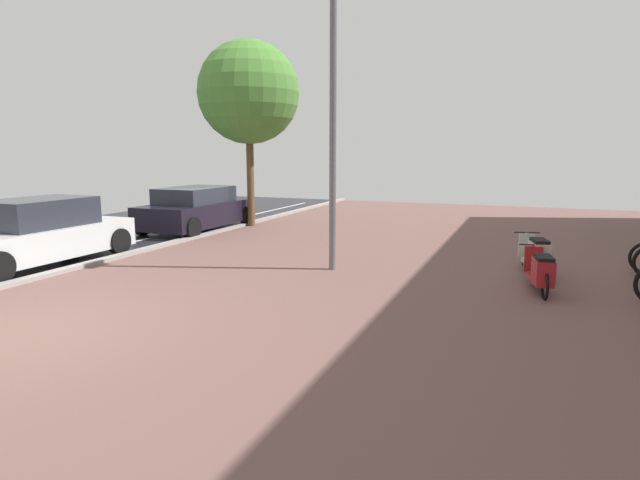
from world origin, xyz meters
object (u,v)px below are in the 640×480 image
lamp_post (333,109)px  parked_car_near (38,234)px  street_tree (249,93)px  scooter_near (536,255)px  parked_car_far (197,209)px  scooter_mid (540,271)px

lamp_post → parked_car_near: bearing=-162.8°
parked_car_near → street_tree: size_ratio=0.70×
parked_car_near → lamp_post: bearing=17.2°
scooter_near → parked_car_near: 10.47m
lamp_post → parked_car_far: bearing=148.6°
parked_car_far → lamp_post: lamp_post is taller
scooter_near → scooter_mid: (0.07, -1.28, -0.04)m
parked_car_far → scooter_mid: bearing=-21.5°
parked_car_near → street_tree: bearing=78.7°
scooter_near → scooter_mid: bearing=-86.8°
parked_car_far → street_tree: bearing=50.7°
parked_car_far → parked_car_near: bearing=-92.5°
scooter_near → parked_car_far: size_ratio=0.45×
scooter_near → scooter_mid: size_ratio=1.03×
scooter_near → lamp_post: lamp_post is taller
lamp_post → street_tree: (-4.76, 5.01, 1.01)m
parked_car_far → street_tree: (1.14, 1.40, 3.62)m
lamp_post → street_tree: bearing=133.5°
scooter_near → scooter_mid: scooter_near is taller
scooter_near → street_tree: (-8.68, 4.03, 3.86)m
scooter_mid → lamp_post: (-4.00, 0.30, 2.89)m
street_tree → scooter_mid: bearing=-31.2°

